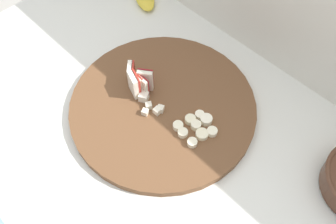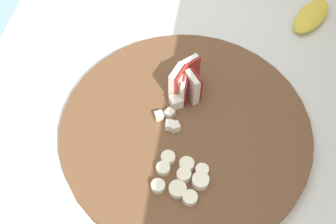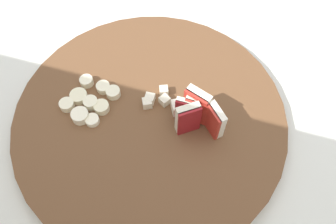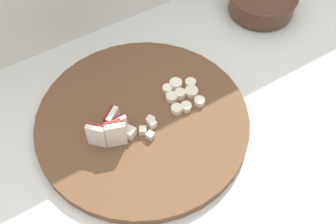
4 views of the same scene
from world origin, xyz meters
TOP-DOWN VIEW (x-y plane):
  - tiled_countertop at (0.00, -0.00)m, footprint 1.24×0.79m
  - cutting_board at (-0.02, 0.08)m, footprint 0.46×0.46m
  - apple_wedge_fan at (-0.10, 0.07)m, footprint 0.08×0.06m
  - apple_dice_pile at (-0.04, 0.05)m, footprint 0.08×0.05m
  - banana_slice_rows at (0.08, 0.08)m, footprint 0.09×0.09m
  - banana_peel at (-0.36, 0.32)m, footprint 0.14×0.11m

SIDE VIEW (x-z plane):
  - tiled_countertop at x=0.00m, z-range 0.00..0.87m
  - cutting_board at x=-0.02m, z-range 0.87..0.89m
  - banana_peel at x=-0.36m, z-range 0.87..0.89m
  - banana_slice_rows at x=0.08m, z-range 0.89..0.90m
  - apple_dice_pile at x=-0.04m, z-range 0.89..0.91m
  - apple_wedge_fan at x=-0.10m, z-range 0.89..0.95m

